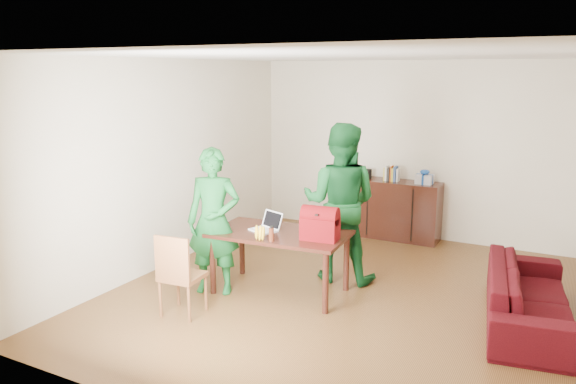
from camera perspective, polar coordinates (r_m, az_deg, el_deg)
The scene contains 10 objects.
room at distance 6.35m, azimuth 6.39°, elevation 0.92°, with size 5.20×5.70×2.90m.
table at distance 6.50m, azimuth -0.83°, elevation -4.85°, with size 1.61×0.98×0.73m.
chair at distance 6.14m, azimuth -10.68°, elevation -9.81°, with size 0.44×0.42×0.90m.
person_near at distance 6.51m, azimuth -7.55°, elevation -2.98°, with size 0.62×0.41×1.70m, color #156126.
person_far at distance 6.85m, azimuth 5.29°, elevation -1.09°, with size 0.95×0.74×1.95m, color #125322.
laptop at distance 6.51m, azimuth -2.53°, elevation -3.62°, with size 0.36×0.31×0.22m.
bananas at distance 6.19m, azimuth -2.88°, elevation -4.58°, with size 0.16×0.10×0.06m, color gold, non-canonical shape.
bottle at distance 6.12m, azimuth -1.70°, elevation -4.26°, with size 0.06×0.06×0.17m, color #562413.
red_bag at distance 6.16m, azimuth 3.26°, elevation -3.52°, with size 0.40×0.23×0.30m, color #6F0A07.
sofa at distance 6.32m, azimuth 23.31°, elevation -9.69°, with size 2.02×0.79×0.59m, color #3C0708.
Camera 1 is at (2.28, -5.67, 2.55)m, focal length 35.00 mm.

